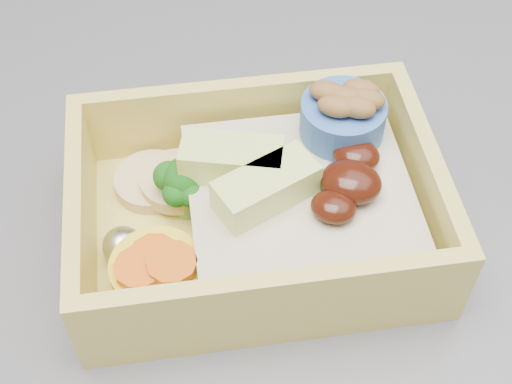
# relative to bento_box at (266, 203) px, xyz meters

# --- Properties ---
(bento_box) EXTENTS (0.23, 0.20, 0.07)m
(bento_box) POSITION_rel_bento_box_xyz_m (0.00, 0.00, 0.00)
(bento_box) COLOR #DAC85A
(bento_box) RESTS_ON island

